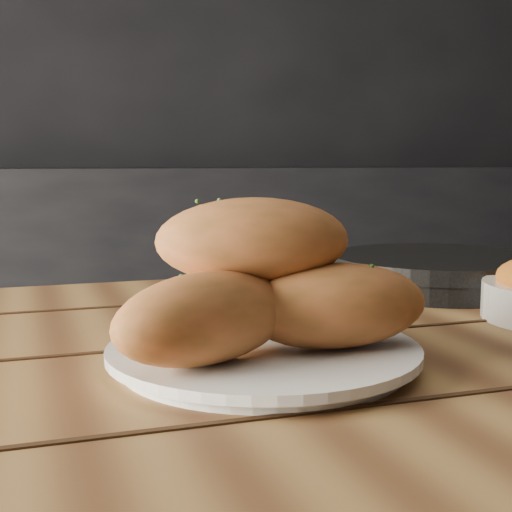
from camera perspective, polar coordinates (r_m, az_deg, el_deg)
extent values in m
cube|color=black|center=(2.61, -14.68, 16.82)|extent=(4.00, 0.04, 2.70)
cube|color=black|center=(2.32, -13.45, -4.29)|extent=(2.80, 0.60, 0.90)
cube|color=brown|center=(0.64, 10.78, -9.86)|extent=(1.53, 0.96, 0.04)
cylinder|color=white|center=(0.60, 0.61, -8.23)|extent=(0.24, 0.24, 0.01)
cylinder|color=white|center=(0.60, 0.61, -7.49)|extent=(0.26, 0.26, 0.01)
ellipsoid|color=#B75E33|center=(0.54, -3.95, -4.94)|extent=(0.18, 0.13, 0.07)
ellipsoid|color=#B75E33|center=(0.58, 6.35, -3.96)|extent=(0.16, 0.08, 0.07)
ellipsoid|color=#B75E33|center=(0.64, -1.51, -2.89)|extent=(0.10, 0.16, 0.07)
ellipsoid|color=#B75E33|center=(0.57, -0.20, 1.23)|extent=(0.17, 0.10, 0.07)
cylinder|color=black|center=(0.99, 14.26, -1.66)|extent=(0.27, 0.27, 0.03)
cylinder|color=black|center=(0.98, 14.29, -0.51)|extent=(0.28, 0.28, 0.02)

